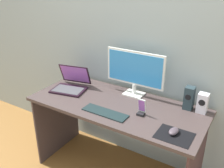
% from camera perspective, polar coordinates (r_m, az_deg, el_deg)
% --- Properties ---
extents(wall_back, '(6.00, 0.04, 2.50)m').
position_cam_1_polar(wall_back, '(2.32, 6.04, 10.21)').
color(wall_back, '#93A3A6').
rests_on(wall_back, ground_plane).
extents(desk, '(1.52, 0.66, 0.76)m').
position_cam_1_polar(desk, '(2.26, 1.01, -7.91)').
color(desk, '#443736').
rests_on(desk, ground_plane).
extents(monitor, '(0.56, 0.14, 0.41)m').
position_cam_1_polar(monitor, '(2.25, 5.17, 2.97)').
color(monitor, white).
rests_on(monitor, desk).
extents(speaker_right, '(0.08, 0.08, 0.17)m').
position_cam_1_polar(speaker_right, '(2.14, 19.77, -4.08)').
color(speaker_right, white).
rests_on(speaker_right, desk).
extents(speaker_near_monitor, '(0.07, 0.08, 0.20)m').
position_cam_1_polar(speaker_near_monitor, '(2.15, 17.01, -3.05)').
color(speaker_near_monitor, '#27383F').
rests_on(speaker_near_monitor, desk).
extents(laptop, '(0.36, 0.36, 0.22)m').
position_cam_1_polar(laptop, '(2.46, -9.30, -0.11)').
color(laptop, black).
rests_on(laptop, desk).
extents(keyboard_external, '(0.39, 0.12, 0.01)m').
position_cam_1_polar(keyboard_external, '(2.04, -1.61, -6.45)').
color(keyboard_external, '#1A292B').
rests_on(keyboard_external, desk).
extents(mousepad, '(0.25, 0.20, 0.00)m').
position_cam_1_polar(mousepad, '(1.84, 13.91, -11.23)').
color(mousepad, black).
rests_on(mousepad, desk).
extents(mouse, '(0.07, 0.11, 0.04)m').
position_cam_1_polar(mouse, '(1.84, 13.79, -10.33)').
color(mouse, '#4E424B').
rests_on(mouse, mousepad).
extents(phone_in_dock, '(0.06, 0.05, 0.14)m').
position_cam_1_polar(phone_in_dock, '(2.01, 6.66, -5.71)').
color(phone_in_dock, black).
rests_on(phone_in_dock, desk).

